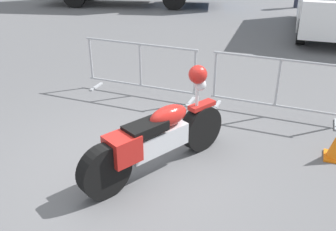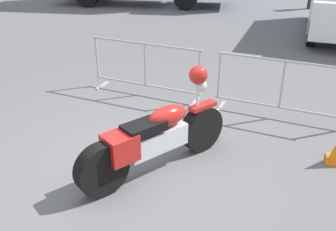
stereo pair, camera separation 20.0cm
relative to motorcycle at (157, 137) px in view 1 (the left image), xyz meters
name	(u,v)px [view 1 (the left image)]	position (x,y,z in m)	size (l,w,h in m)	color
ground_plane	(134,165)	(-0.36, -0.04, -0.52)	(120.00, 120.00, 0.00)	#5B5B5E
motorcycle	(157,137)	(0.00, 0.00, 0.00)	(1.29, 2.21, 1.36)	black
crowd_barrier_near	(140,69)	(-1.31, 2.30, 0.04)	(2.35, 0.46, 1.07)	#9EA0A5
crowd_barrier_far	(277,87)	(1.31, 2.30, 0.04)	(2.35, 0.46, 1.07)	#9EA0A5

